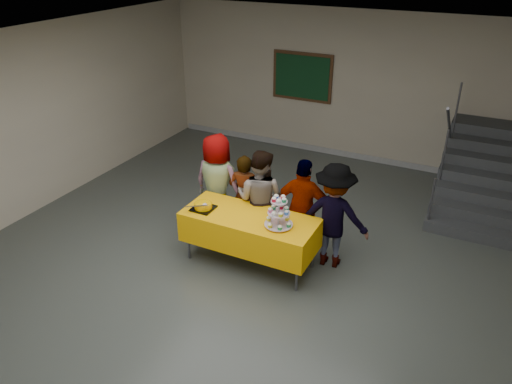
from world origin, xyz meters
TOP-DOWN VIEW (x-y plane):
  - room_shell at (0.00, 0.02)m, footprint 10.00×10.04m
  - bake_table at (-0.02, 0.60)m, footprint 1.88×0.78m
  - cupcake_stand at (0.45, 0.54)m, footprint 0.38×0.38m
  - bear_cake at (-0.69, 0.49)m, footprint 0.32×0.36m
  - schoolchild_a at (-0.89, 1.22)m, footprint 0.78×0.51m
  - schoolchild_b at (-0.44, 1.25)m, footprint 0.54×0.41m
  - schoolchild_c at (-0.12, 1.13)m, footprint 0.76×0.60m
  - schoolchild_d at (0.56, 1.15)m, footprint 0.90×0.42m
  - schoolchild_e at (1.01, 1.13)m, footprint 1.04×0.67m
  - staircase at (2.70, 4.13)m, footprint 1.30×2.40m
  - noticeboard at (-1.03, 4.96)m, footprint 1.30×0.05m

SIDE VIEW (x-z plane):
  - staircase at x=2.70m, z-range -0.53..1.51m
  - bake_table at x=-0.02m, z-range 0.17..0.94m
  - schoolchild_b at x=-0.44m, z-range 0.00..1.34m
  - schoolchild_d at x=0.56m, z-range 0.00..1.50m
  - schoolchild_c at x=-0.12m, z-range 0.00..1.52m
  - schoolchild_e at x=1.01m, z-range 0.00..1.54m
  - schoolchild_a at x=-0.89m, z-range 0.00..1.60m
  - bear_cake at x=-0.69m, z-range 0.77..0.89m
  - cupcake_stand at x=0.45m, z-range 0.73..1.18m
  - noticeboard at x=-1.03m, z-range 1.10..2.10m
  - room_shell at x=0.00m, z-range 0.62..3.64m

